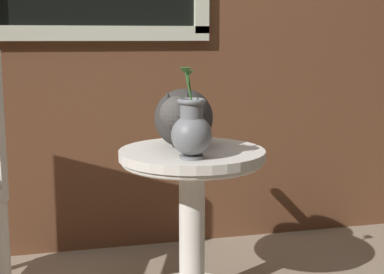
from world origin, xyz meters
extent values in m
cube|color=beige|center=(-0.02, 0.74, 1.07)|extent=(1.05, 0.03, 0.07)
cylinder|color=silver|center=(0.26, 0.09, 0.31)|extent=(0.10, 0.10, 0.56)
cylinder|color=silver|center=(0.26, 0.09, 0.60)|extent=(0.57, 0.57, 0.03)
torus|color=silver|center=(0.26, 0.09, 0.58)|extent=(0.55, 0.55, 0.02)
cylinder|color=silver|center=(-0.46, 0.25, 0.21)|extent=(0.04, 0.04, 0.42)
ellipsoid|color=#33302D|center=(0.25, 0.16, 0.74)|extent=(0.31, 0.34, 0.23)
sphere|color=#494643|center=(0.19, 0.00, 0.78)|extent=(0.13, 0.13, 0.13)
cone|color=#33302D|center=(0.15, 0.01, 0.83)|extent=(0.04, 0.04, 0.05)
cone|color=#33302D|center=(0.22, -0.01, 0.83)|extent=(0.04, 0.04, 0.05)
cylinder|color=#33302D|center=(0.32, 0.34, 0.67)|extent=(0.13, 0.25, 0.05)
cylinder|color=slate|center=(0.22, -0.07, 0.63)|extent=(0.09, 0.09, 0.01)
ellipsoid|color=slate|center=(0.22, -0.07, 0.71)|extent=(0.15, 0.15, 0.15)
cylinder|color=slate|center=(0.22, -0.07, 0.80)|extent=(0.08, 0.08, 0.07)
torus|color=slate|center=(0.22, -0.07, 0.83)|extent=(0.10, 0.10, 0.02)
cylinder|color=#387533|center=(0.21, -0.07, 0.88)|extent=(0.03, 0.01, 0.11)
cone|color=#387533|center=(0.20, -0.06, 0.94)|extent=(0.04, 0.04, 0.02)
cylinder|color=#387533|center=(0.22, -0.06, 0.88)|extent=(0.01, 0.03, 0.10)
cone|color=#387533|center=(0.21, -0.05, 0.93)|extent=(0.04, 0.04, 0.02)
camera|label=1|loc=(-0.26, -2.02, 1.05)|focal=53.65mm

